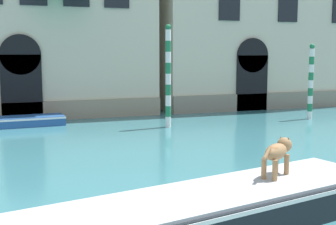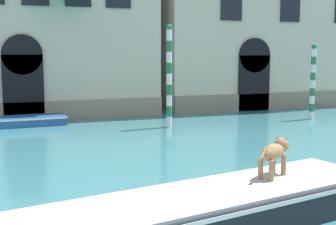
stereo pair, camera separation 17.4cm
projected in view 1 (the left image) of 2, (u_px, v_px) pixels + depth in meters
boat_foreground at (194, 213)px, 8.66m from camera, size 9.09×3.84×0.74m
dog_on_deck at (278, 152)px, 9.89m from camera, size 1.04×0.78×0.80m
boat_moored_near_palazzo at (9, 122)px, 20.84m from camera, size 4.89×1.68×0.43m
mooring_pole_0 at (168, 76)px, 20.46m from camera, size 0.25×0.25×4.51m
mooring_pole_1 at (311, 81)px, 23.02m from camera, size 0.25×0.25×3.71m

